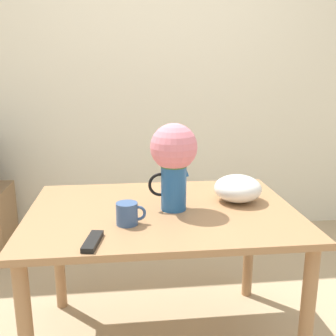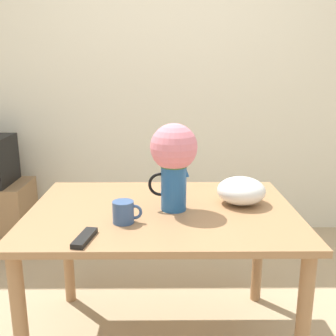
% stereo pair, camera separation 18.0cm
% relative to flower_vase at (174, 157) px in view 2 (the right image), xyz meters
% --- Properties ---
extents(wall_back, '(8.00, 0.05, 2.60)m').
position_rel_flower_vase_xyz_m(wall_back, '(0.08, 1.53, 0.31)').
color(wall_back, '#EDE5CC').
rests_on(wall_back, ground_plane).
extents(table, '(1.25, 0.89, 0.73)m').
position_rel_flower_vase_xyz_m(table, '(-0.05, 0.01, -0.35)').
color(table, '#A3754C').
rests_on(table, ground_plane).
extents(flower_vase, '(0.23, 0.22, 0.41)m').
position_rel_flower_vase_xyz_m(flower_vase, '(0.00, 0.00, 0.00)').
color(flower_vase, '#235B9E').
rests_on(flower_vase, table).
extents(coffee_mug, '(0.13, 0.09, 0.10)m').
position_rel_flower_vase_xyz_m(coffee_mug, '(-0.22, -0.16, -0.21)').
color(coffee_mug, '#385689').
rests_on(coffee_mug, table).
extents(white_bowl, '(0.24, 0.24, 0.13)m').
position_rel_flower_vase_xyz_m(white_bowl, '(0.33, 0.08, -0.19)').
color(white_bowl, white).
rests_on(white_bowl, table).
extents(remote_control, '(0.08, 0.17, 0.02)m').
position_rel_flower_vase_xyz_m(remote_control, '(-0.35, -0.34, -0.24)').
color(remote_control, black).
rests_on(remote_control, table).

